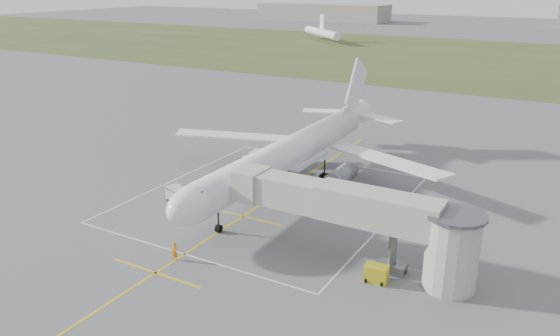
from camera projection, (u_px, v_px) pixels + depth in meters
The scene contains 11 objects.
ground at pixel (287, 188), 67.81m from camera, with size 700.00×700.00×0.00m, color #515153.
grass_strip at pixel (485, 60), 174.31m from camera, with size 700.00×120.00×0.02m, color #3A4D22.
apron_markings at pixel (263, 203), 63.04m from camera, with size 28.20×60.00×0.01m.
airliner at pixel (291, 152), 66.98m from camera, with size 38.93×46.75×13.52m.
jet_bridge at pixel (369, 218), 47.80m from camera, with size 23.40×5.00×7.20m.
gpu_unit at pixel (376, 274), 46.58m from camera, with size 2.09×1.56×1.49m.
baggage_cart at pixel (177, 195), 63.13m from camera, with size 2.96×2.29×1.81m.
ramp_worker_nose at pixel (175, 251), 50.11m from camera, with size 0.64×0.42×1.74m, color orange.
ramp_worker_wing at pixel (251, 164), 73.99m from camera, with size 0.75×0.59×1.55m, color #FD6908.
distant_hangars at pixel (502, 17), 290.97m from camera, with size 345.00×49.00×12.00m.
distant_aircraft at pixel (506, 39), 201.84m from camera, with size 165.55×48.35×8.85m.
Camera 1 is at (30.66, -55.32, 24.58)m, focal length 35.00 mm.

